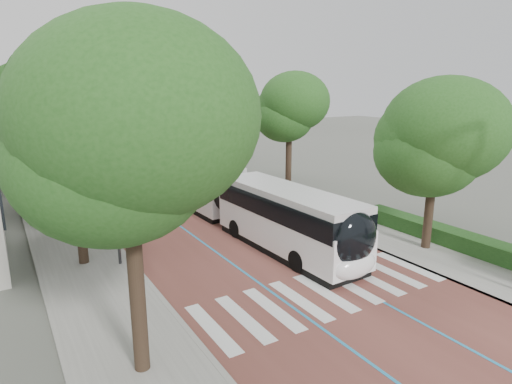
{
  "coord_description": "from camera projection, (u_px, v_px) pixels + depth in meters",
  "views": [
    {
      "loc": [
        -10.33,
        -10.94,
        8.03
      ],
      "look_at": [
        1.61,
        8.59,
        2.4
      ],
      "focal_mm": 30.0,
      "sensor_mm": 36.0,
      "label": 1
    }
  ],
  "objects": [
    {
      "name": "ground",
      "position": [
        338.0,
        305.0,
        16.22
      ],
      "size": [
        160.0,
        160.0,
        0.0
      ],
      "primitive_type": "plane",
      "color": "#51544C",
      "rests_on": "ground"
    },
    {
      "name": "road",
      "position": [
        102.0,
        158.0,
        49.35
      ],
      "size": [
        11.0,
        140.0,
        0.02
      ],
      "primitive_type": "cube",
      "color": "brown",
      "rests_on": "ground"
    },
    {
      "name": "sidewalk_left",
      "position": [
        30.0,
        164.0,
        45.54
      ],
      "size": [
        4.0,
        140.0,
        0.12
      ],
      "primitive_type": "cube",
      "color": "gray",
      "rests_on": "ground"
    },
    {
      "name": "sidewalk_right",
      "position": [
        165.0,
        153.0,
        53.14
      ],
      "size": [
        4.0,
        140.0,
        0.12
      ],
      "primitive_type": "cube",
      "color": "gray",
      "rests_on": "ground"
    },
    {
      "name": "kerb_left",
      "position": [
        49.0,
        162.0,
        46.5
      ],
      "size": [
        0.2,
        140.0,
        0.14
      ],
      "primitive_type": "cube",
      "color": "gray",
      "rests_on": "ground"
    },
    {
      "name": "kerb_right",
      "position": [
        150.0,
        154.0,
        52.18
      ],
      "size": [
        0.2,
        140.0,
        0.14
      ],
      "primitive_type": "cube",
      "color": "gray",
      "rests_on": "ground"
    },
    {
      "name": "zebra_crossing",
      "position": [
        325.0,
        292.0,
        17.14
      ],
      "size": [
        10.55,
        3.6,
        0.01
      ],
      "color": "silver",
      "rests_on": "ground"
    },
    {
      "name": "lane_line_left",
      "position": [
        88.0,
        160.0,
        48.54
      ],
      "size": [
        0.12,
        126.0,
        0.01
      ],
      "primitive_type": "cube",
      "color": "teal",
      "rests_on": "road"
    },
    {
      "name": "lane_line_right",
      "position": [
        116.0,
        157.0,
        50.16
      ],
      "size": [
        0.12,
        126.0,
        0.01
      ],
      "primitive_type": "cube",
      "color": "teal",
      "rests_on": "road"
    },
    {
      "name": "hedge",
      "position": [
        480.0,
        246.0,
        20.71
      ],
      "size": [
        1.2,
        14.0,
        0.8
      ],
      "primitive_type": "cube",
      "color": "#153B14",
      "rests_on": "sidewalk_right"
    },
    {
      "name": "streetlight_far",
      "position": [
        224.0,
        126.0,
        36.65
      ],
      "size": [
        1.82,
        0.2,
        8.0
      ],
      "color": "#303133",
      "rests_on": "sidewalk_right"
    },
    {
      "name": "lamp_post_left",
      "position": [
        113.0,
        179.0,
        18.77
      ],
      "size": [
        0.14,
        0.14,
        8.0
      ],
      "primitive_type": "cylinder",
      "color": "#303133",
      "rests_on": "sidewalk_left"
    },
    {
      "name": "trees_left",
      "position": [
        35.0,
        102.0,
        31.46
      ],
      "size": [
        6.33,
        60.83,
        9.96
      ],
      "color": "black",
      "rests_on": "ground"
    },
    {
      "name": "trees_right",
      "position": [
        235.0,
        114.0,
        37.01
      ],
      "size": [
        5.96,
        47.83,
        8.56
      ],
      "color": "black",
      "rests_on": "ground"
    },
    {
      "name": "lead_bus",
      "position": [
        246.0,
        203.0,
        24.32
      ],
      "size": [
        3.13,
        18.47,
        3.2
      ],
      "rotation": [
        0.0,
        0.0,
        0.03
      ],
      "color": "black",
      "rests_on": "ground"
    },
    {
      "name": "bus_queued_0",
      "position": [
        158.0,
        162.0,
        37.53
      ],
      "size": [
        2.87,
        12.46,
        3.2
      ],
      "rotation": [
        0.0,
        0.0,
        0.03
      ],
      "color": "white",
      "rests_on": "ground"
    },
    {
      "name": "bus_queued_1",
      "position": [
        119.0,
        144.0,
        49.48
      ],
      "size": [
        2.6,
        12.41,
        3.2
      ],
      "rotation": [
        0.0,
        0.0,
        -0.0
      ],
      "color": "white",
      "rests_on": "ground"
    }
  ]
}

